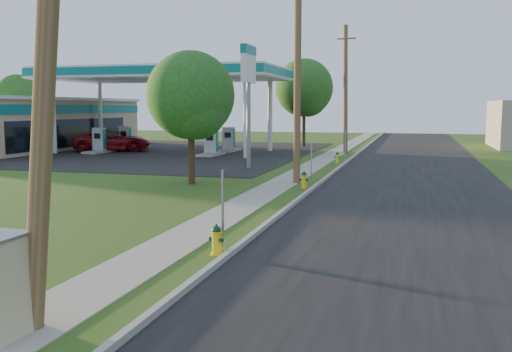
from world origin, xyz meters
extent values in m
plane|color=#364D14|center=(0.00, 0.00, 0.00)|extent=(140.00, 140.00, 0.00)
cube|color=black|center=(4.50, 10.00, 0.01)|extent=(8.00, 120.00, 0.02)
cube|color=gray|center=(0.50, 10.00, 0.07)|extent=(0.15, 120.00, 0.15)
cube|color=#9A978C|center=(-1.25, 10.00, 0.01)|extent=(1.50, 120.00, 0.03)
cube|color=black|center=(-16.00, 32.00, 0.01)|extent=(26.00, 28.00, 0.02)
cylinder|color=brown|center=(-0.60, -1.00, 4.75)|extent=(1.31, 0.32, 9.48)
cylinder|color=brown|center=(-0.60, 17.00, 4.90)|extent=(0.32, 0.32, 9.80)
cylinder|color=brown|center=(-0.60, 35.00, 4.75)|extent=(0.49, 0.32, 9.50)
cube|color=brown|center=(-0.60, 35.00, 8.50)|extent=(1.40, 0.10, 0.12)
cube|color=gray|center=(0.25, 4.20, 1.00)|extent=(0.05, 0.04, 2.00)
cube|color=gray|center=(0.25, 16.00, 1.00)|extent=(0.05, 0.04, 2.00)
cube|color=gray|center=(0.25, 28.20, 1.00)|extent=(0.05, 0.04, 2.00)
cylinder|color=silver|center=(-21.50, 28.70, 2.75)|extent=(0.36, 0.36, 5.50)
cylinder|color=silver|center=(-21.50, 35.30, 2.75)|extent=(0.36, 0.36, 5.50)
cylinder|color=silver|center=(-6.50, 28.70, 2.75)|extent=(0.36, 0.36, 5.50)
cylinder|color=silver|center=(-6.50, 35.30, 2.75)|extent=(0.36, 0.36, 5.50)
cube|color=silver|center=(-14.00, 32.00, 5.95)|extent=(18.00, 9.00, 0.90)
cube|color=#087070|center=(-14.00, 32.00, 5.95)|extent=(18.15, 9.15, 0.63)
cube|color=silver|center=(-14.00, 32.00, 5.63)|extent=(18.18, 9.18, 0.10)
cube|color=gray|center=(-18.50, 30.00, 0.09)|extent=(1.20, 3.20, 0.18)
cube|color=#9EA0A3|center=(-18.50, 30.00, 1.05)|extent=(0.90, 0.50, 1.70)
cube|color=#087070|center=(-18.50, 30.00, 1.05)|extent=(0.94, 0.40, 1.50)
cube|color=black|center=(-18.50, 29.73, 1.30)|extent=(0.50, 0.02, 0.40)
cube|color=gray|center=(-9.50, 30.00, 0.09)|extent=(1.20, 3.20, 0.18)
cube|color=#9EA0A3|center=(-9.50, 30.00, 1.05)|extent=(0.90, 0.50, 1.70)
cube|color=#087070|center=(-9.50, 30.00, 1.05)|extent=(0.94, 0.40, 1.50)
cube|color=black|center=(-9.50, 29.73, 1.30)|extent=(0.50, 0.02, 0.40)
cube|color=gray|center=(-18.50, 34.00, 0.09)|extent=(1.20, 3.20, 0.18)
cube|color=#9EA0A3|center=(-18.50, 34.00, 1.05)|extent=(0.90, 0.50, 1.70)
cube|color=#087070|center=(-18.50, 34.00, 1.05)|extent=(0.94, 0.40, 1.50)
cube|color=black|center=(-18.50, 33.73, 1.30)|extent=(0.50, 0.02, 0.40)
cube|color=gray|center=(-9.50, 34.00, 0.09)|extent=(1.20, 3.20, 0.18)
cube|color=#9EA0A3|center=(-9.50, 34.00, 1.05)|extent=(0.90, 0.50, 1.70)
cube|color=#087070|center=(-9.50, 34.00, 1.05)|extent=(0.94, 0.40, 1.50)
cube|color=black|center=(-9.50, 33.73, 1.30)|extent=(0.50, 0.02, 0.40)
cube|color=tan|center=(-27.00, 32.00, 2.00)|extent=(10.00, 22.00, 4.00)
cube|color=#087070|center=(-21.98, 32.00, 3.30)|extent=(0.06, 22.00, 0.70)
cube|color=black|center=(-21.97, 32.00, 1.40)|extent=(0.06, 16.06, 2.20)
cube|color=silver|center=(-27.00, 32.00, 4.12)|extent=(10.40, 22.40, 0.25)
cylinder|color=gray|center=(-4.50, 22.50, 2.50)|extent=(0.24, 0.24, 5.00)
cube|color=silver|center=(-4.50, 22.50, 5.80)|extent=(0.30, 2.00, 2.00)
cube|color=#087070|center=(-4.50, 22.50, 6.60)|extent=(0.34, 2.04, 0.50)
cylinder|color=#392619|center=(-5.10, 15.45, 1.53)|extent=(0.30, 0.30, 3.06)
sphere|color=#185419|center=(-5.10, 15.45, 3.98)|extent=(3.92, 3.92, 3.92)
sphere|color=#185419|center=(-4.70, 15.15, 3.37)|extent=(2.70, 2.70, 2.70)
cylinder|color=#392619|center=(-4.97, 41.38, 1.98)|extent=(0.30, 0.30, 3.96)
sphere|color=#185419|center=(-4.97, 41.38, 5.15)|extent=(5.07, 5.07, 5.07)
sphere|color=#185419|center=(-4.57, 41.08, 4.36)|extent=(3.48, 3.48, 3.48)
cylinder|color=#392619|center=(-33.56, 40.17, 1.72)|extent=(0.30, 0.30, 3.44)
sphere|color=#185419|center=(-33.56, 40.17, 4.48)|extent=(4.41, 4.41, 4.41)
sphere|color=#185419|center=(-33.16, 39.87, 3.79)|extent=(3.03, 3.03, 3.03)
cylinder|color=yellow|center=(0.16, 4.01, 0.03)|extent=(0.27, 0.27, 0.06)
cylinder|color=yellow|center=(0.16, 4.01, 0.29)|extent=(0.22, 0.22, 0.59)
cylinder|color=yellow|center=(0.16, 4.01, 0.55)|extent=(0.27, 0.27, 0.04)
sphere|color=#05371D|center=(0.16, 4.01, 0.59)|extent=(0.23, 0.23, 0.23)
cylinder|color=#05371D|center=(0.16, 4.01, 0.71)|extent=(0.05, 0.05, 0.06)
cylinder|color=#05371D|center=(0.11, 3.88, 0.37)|extent=(0.14, 0.15, 0.11)
cylinder|color=#05371D|center=(0.03, 4.06, 0.37)|extent=(0.12, 0.12, 0.09)
cylinder|color=#05371D|center=(0.29, 3.96, 0.37)|extent=(0.12, 0.12, 0.09)
cylinder|color=yellow|center=(0.06, 15.37, 0.03)|extent=(0.28, 0.28, 0.06)
cylinder|color=yellow|center=(0.06, 15.37, 0.30)|extent=(0.22, 0.22, 0.60)
cylinder|color=yellow|center=(0.06, 15.37, 0.56)|extent=(0.28, 0.28, 0.04)
sphere|color=#0C3815|center=(0.06, 15.37, 0.60)|extent=(0.23, 0.23, 0.23)
cylinder|color=#0C3815|center=(0.06, 15.37, 0.72)|extent=(0.05, 0.05, 0.06)
cylinder|color=#0C3815|center=(0.02, 15.23, 0.38)|extent=(0.14, 0.15, 0.11)
cylinder|color=#0C3815|center=(-0.08, 15.41, 0.38)|extent=(0.12, 0.11, 0.09)
cylinder|color=#0C3815|center=(0.19, 15.33, 0.38)|extent=(0.12, 0.11, 0.09)
cylinder|color=yellow|center=(-0.08, 27.03, 0.03)|extent=(0.26, 0.26, 0.06)
cylinder|color=yellow|center=(-0.08, 27.03, 0.28)|extent=(0.20, 0.20, 0.56)
cylinder|color=yellow|center=(-0.08, 27.03, 0.52)|extent=(0.26, 0.26, 0.04)
sphere|color=#063612|center=(-0.08, 27.03, 0.56)|extent=(0.21, 0.21, 0.21)
cylinder|color=#063612|center=(-0.08, 27.03, 0.67)|extent=(0.05, 0.05, 0.06)
cylinder|color=#063612|center=(-0.12, 26.90, 0.35)|extent=(0.13, 0.14, 0.10)
cylinder|color=#063612|center=(-0.21, 27.06, 0.35)|extent=(0.11, 0.11, 0.08)
cylinder|color=#063612|center=(0.04, 26.99, 0.35)|extent=(0.11, 0.11, 0.08)
imported|color=maroon|center=(-18.32, 31.71, 0.83)|extent=(6.61, 4.98, 1.67)
camera|label=1|loc=(4.57, -8.30, 3.45)|focal=40.00mm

